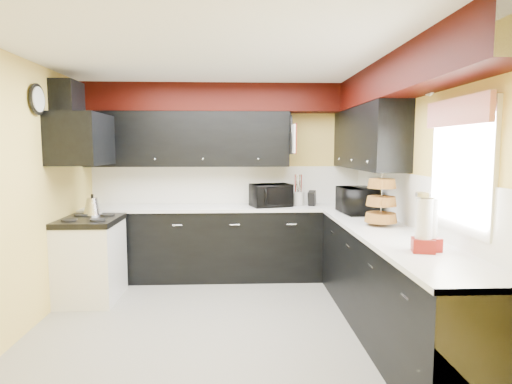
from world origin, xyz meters
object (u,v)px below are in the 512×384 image
knife_block (312,199)px  utensil_crock (298,199)px  kettle (93,206)px  toaster_oven (271,195)px  microwave (358,200)px

knife_block → utensil_crock: bearing=-179.8°
kettle → toaster_oven: bearing=12.0°
utensil_crock → knife_block: (0.17, -0.07, 0.01)m
utensil_crock → kettle: size_ratio=0.83×
microwave → utensil_crock: 0.93m
knife_block → kettle: bearing=-148.9°
toaster_oven → knife_block: bearing=-13.5°
microwave → toaster_oven: bearing=52.0°
microwave → knife_block: size_ratio=2.82×
utensil_crock → kettle: utensil_crock is taller
toaster_oven → utensil_crock: 0.38m
knife_block → toaster_oven: bearing=-157.0°
utensil_crock → microwave: bearing=-50.7°
toaster_oven → kettle: toaster_oven is taller
toaster_oven → knife_block: (0.53, 0.02, -0.05)m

